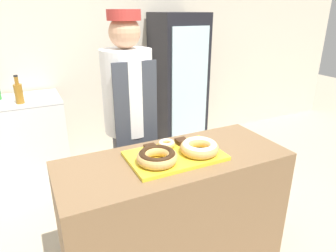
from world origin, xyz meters
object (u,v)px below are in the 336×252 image
Objects in this scene: donut_light_glaze at (199,147)px; brownie_back_left at (151,148)px; bottle_amber at (19,93)px; brownie_back_right at (182,141)px; beverage_fridge at (178,86)px; donut_chocolate_glaze at (157,156)px; chest_freezer at (10,143)px; serving_tray at (175,156)px; baker_person at (129,121)px; donut_mini_center at (166,144)px.

donut_light_glaze is 3.35× the size of brownie_back_left.
donut_light_glaze is 1.94m from bottle_amber.
beverage_fridge is (0.84, 1.64, -0.06)m from brownie_back_right.
chest_freezer is (-0.87, 1.82, -0.49)m from donut_chocolate_glaze.
chest_freezer is at bearing 118.69° from brownie_back_left.
donut_chocolate_glaze and donut_light_glaze have the same top height.
brownie_back_left is (-0.11, 0.12, 0.03)m from serving_tray.
baker_person is at bearing -51.71° from bottle_amber.
donut_mini_center reaches higher than brownie_back_left.
baker_person reaches higher than donut_chocolate_glaze.
donut_light_glaze is at bearing -71.78° from baker_person.
donut_chocolate_glaze is 1.80m from bottle_amber.
serving_tray is 2.39× the size of donut_light_glaze.
bottle_amber reaches higher than donut_light_glaze.
donut_mini_center is at bearing 180.00° from brownie_back_right.
baker_person is at bearing 84.47° from donut_chocolate_glaze.
beverage_fridge is (0.81, 1.81, -0.08)m from donut_light_glaze.
beverage_fridge is at bearing -0.19° from chest_freezer.
donut_mini_center is 0.12m from brownie_back_right.
donut_mini_center reaches higher than brownie_back_right.
brownie_back_left is 0.07× the size of chest_freezer.
brownie_back_left is at bearing 146.13° from donut_light_glaze.
brownie_back_right is at bearing 0.00° from brownie_back_left.
beverage_fridge reaches higher than serving_tray.
brownie_back_right is 1.77m from bottle_amber.
brownie_back_left is 1.00× the size of brownie_back_right.
donut_light_glaze is 3.35× the size of brownie_back_right.
donut_chocolate_glaze is at bearing -160.19° from serving_tray.
donut_mini_center is at bearing -81.14° from baker_person.
baker_person is (0.03, 0.51, 0.01)m from brownie_back_left.
bottle_amber is at bearing -175.14° from beverage_fridge.
donut_chocolate_glaze is 1.00× the size of donut_light_glaze.
donut_mini_center is 0.12m from brownie_back_left.
brownie_back_left is 0.04× the size of baker_person.
donut_mini_center is 0.43× the size of bottle_amber.
donut_light_glaze is at bearing -57.45° from chest_freezer.
donut_light_glaze is 0.91× the size of bottle_amber.
serving_tray is at bearing -46.91° from brownie_back_left.
donut_light_glaze is 0.14× the size of baker_person.
donut_chocolate_glaze is at bearing -121.28° from beverage_fridge.
donut_mini_center is 0.52m from baker_person.
chest_freezer is at bearing 122.55° from donut_light_glaze.
brownie_back_right is 1.84m from beverage_fridge.
chest_freezer is at bearing 121.68° from donut_mini_center.
donut_mini_center is at bearing 50.10° from donut_chocolate_glaze.
donut_chocolate_glaze is 0.69m from baker_person.
baker_person is (0.07, 0.69, -0.02)m from donut_chocolate_glaze.
donut_light_glaze is at bearing -33.87° from brownie_back_left.
baker_person is (-0.08, 0.64, 0.04)m from serving_tray.
brownie_back_right reaches higher than chest_freezer.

